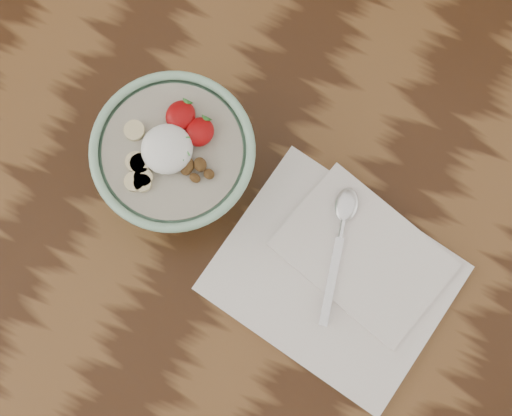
{
  "coord_description": "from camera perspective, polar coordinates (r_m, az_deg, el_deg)",
  "views": [
    {
      "loc": [
        11.66,
        -13.72,
        166.97
      ],
      "look_at": [
        5.03,
        -0.51,
        86.64
      ],
      "focal_mm": 50.0,
      "sensor_mm": 36.0,
      "label": 1
    }
  ],
  "objects": [
    {
      "name": "breakfast_bowl",
      "position": [
        0.89,
        -6.43,
        3.95
      ],
      "size": [
        19.74,
        19.74,
        13.48
      ],
      "rotation": [
        0.0,
        0.0,
        0.39
      ],
      "color": "#8FC09F",
      "rests_on": "table"
    },
    {
      "name": "spoon",
      "position": [
        0.92,
        6.96,
        -1.25
      ],
      "size": [
        6.49,
        17.92,
        0.94
      ],
      "rotation": [
        0.0,
        0.0,
        0.25
      ],
      "color": "silver",
      "rests_on": "napkin"
    },
    {
      "name": "napkin",
      "position": [
        0.92,
        6.7,
        -5.19
      ],
      "size": [
        31.12,
        26.93,
        1.74
      ],
      "rotation": [
        0.0,
        0.0,
        -0.14
      ],
      "color": "white",
      "rests_on": "table"
    },
    {
      "name": "table",
      "position": [
        1.03,
        -2.38,
        -0.63
      ],
      "size": [
        160.0,
        90.0,
        75.0
      ],
      "color": "#311B0C",
      "rests_on": "ground"
    }
  ]
}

